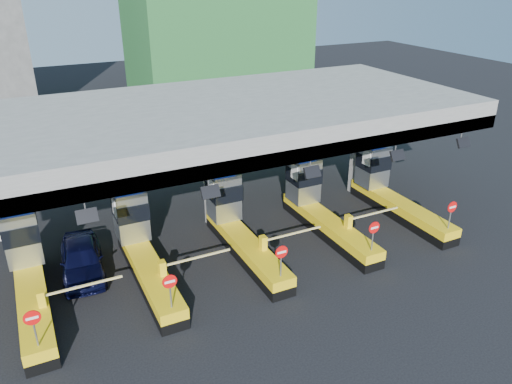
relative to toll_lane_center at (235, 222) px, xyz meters
name	(u,v)px	position (x,y,z in m)	size (l,w,h in m)	color
ground	(238,248)	(0.00, -0.28, -1.40)	(120.00, 120.00, 0.00)	black
toll_canopy	(214,121)	(0.00, 2.59, 4.74)	(28.00, 12.09, 7.00)	slate
toll_lane_far_left	(27,269)	(-10.00, 0.00, 0.00)	(4.43, 8.00, 4.16)	black
toll_lane_left	(140,243)	(-5.00, 0.00, 0.00)	(4.43, 8.00, 4.16)	black
toll_lane_center	(235,222)	(0.00, 0.00, 0.00)	(4.43, 8.00, 4.16)	black
toll_lane_right	(317,203)	(5.00, 0.00, 0.00)	(4.43, 8.00, 4.16)	black
toll_lane_far_right	(388,187)	(10.00, 0.00, 0.00)	(4.43, 8.00, 4.16)	black
van	(82,259)	(-7.65, 0.83, -0.58)	(1.92, 4.77, 1.63)	black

